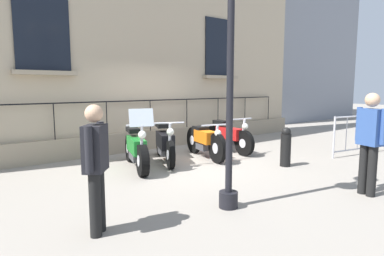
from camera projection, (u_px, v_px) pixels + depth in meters
The scene contains 10 objects.
ground_plane at pixel (191, 160), 7.91m from camera, with size 60.00×60.00×0.00m, color gray.
motorcycle_green at pixel (136, 149), 7.10m from camera, with size 2.00×0.86×1.35m.
motorcycle_black at pixel (165, 144), 7.73m from camera, with size 1.94×1.02×1.01m.
motorcycle_orange at pixel (205, 141), 8.16m from camera, with size 1.97×0.81×0.91m.
motorcycle_red at pixel (229, 137), 8.92m from camera, with size 1.97×0.63×0.97m.
crowd_barrier at pixel (364, 133), 8.62m from camera, with size 0.45×2.33×1.05m.
bollard at pixel (286, 147), 7.29m from camera, with size 0.23×0.23×0.88m.
pedestrian_standing at pixel (370, 138), 5.28m from camera, with size 0.52×0.30×1.68m.
pedestrian_walking at pixel (96, 163), 3.87m from camera, with size 0.43×0.40×1.58m.
distant_building at pixel (285, 39), 18.60m from camera, with size 4.74×7.17×9.00m.
Camera 1 is at (6.12, -4.75, 1.78)m, focal length 30.48 mm.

